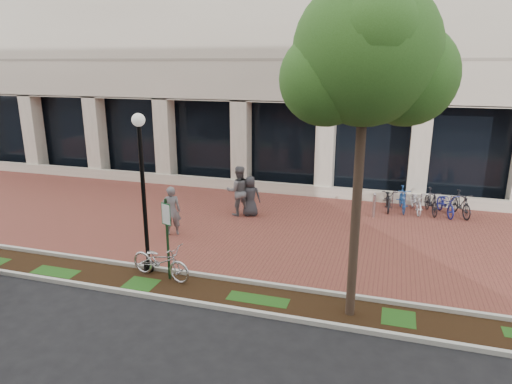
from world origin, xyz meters
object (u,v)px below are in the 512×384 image
(pedestrian_left, at_px, (171,211))
(pedestrian_mid, at_px, (239,191))
(lamppost, at_px, (143,186))
(bollard, at_px, (374,205))
(locked_bicycle, at_px, (161,261))
(pedestrian_right, at_px, (250,196))
(bike_rack_cluster, at_px, (423,201))
(street_tree, at_px, (368,63))
(parking_sign, at_px, (167,229))

(pedestrian_left, distance_m, pedestrian_mid, 3.13)
(lamppost, bearing_deg, pedestrian_left, 103.52)
(lamppost, relative_size, pedestrian_left, 2.60)
(pedestrian_mid, distance_m, bollard, 5.35)
(locked_bicycle, distance_m, pedestrian_left, 3.42)
(pedestrian_left, bearing_deg, lamppost, 77.47)
(pedestrian_right, bearing_deg, locked_bicycle, 70.05)
(locked_bicycle, xyz_separation_m, pedestrian_mid, (0.30, 5.88, 0.48))
(pedestrian_right, distance_m, bollard, 4.87)
(pedestrian_left, bearing_deg, bike_rack_cluster, -175.16)
(pedestrian_right, height_order, bollard, pedestrian_right)
(street_tree, bearing_deg, lamppost, 173.78)
(pedestrian_left, bearing_deg, pedestrian_mid, -145.86)
(pedestrian_right, relative_size, bike_rack_cluster, 0.45)
(pedestrian_left, height_order, pedestrian_right, pedestrian_left)
(locked_bicycle, relative_size, pedestrian_right, 1.22)
(parking_sign, xyz_separation_m, bollard, (5.21, 7.16, -1.00))
(lamppost, height_order, bollard, lamppost)
(parking_sign, relative_size, pedestrian_left, 1.34)
(locked_bicycle, height_order, pedestrian_right, pedestrian_right)
(pedestrian_mid, bearing_deg, bike_rack_cluster, 173.94)
(parking_sign, distance_m, lamppost, 1.38)
(street_tree, xyz_separation_m, pedestrian_left, (-6.61, 3.53, -5.01))
(locked_bicycle, bearing_deg, pedestrian_left, 33.20)
(locked_bicycle, height_order, pedestrian_left, pedestrian_left)
(street_tree, relative_size, pedestrian_right, 4.73)
(pedestrian_left, xyz_separation_m, pedestrian_mid, (1.55, 2.72, 0.12))
(pedestrian_mid, relative_size, pedestrian_right, 1.24)
(street_tree, distance_m, pedestrian_mid, 9.40)
(pedestrian_left, relative_size, bollard, 1.77)
(pedestrian_left, height_order, bollard, pedestrian_left)
(lamppost, bearing_deg, bollard, 48.75)
(parking_sign, bearing_deg, pedestrian_left, 136.14)
(pedestrian_left, xyz_separation_m, bollard, (6.72, 4.00, -0.38))
(bollard, relative_size, bike_rack_cluster, 0.28)
(locked_bicycle, distance_m, pedestrian_right, 5.99)
(bollard, bearing_deg, street_tree, -90.85)
(street_tree, bearing_deg, parking_sign, 175.98)
(parking_sign, distance_m, bollard, 8.92)
(street_tree, bearing_deg, pedestrian_left, 151.92)
(locked_bicycle, xyz_separation_m, pedestrian_left, (-1.26, 3.16, 0.36))
(parking_sign, distance_m, pedestrian_left, 3.57)
(lamppost, height_order, street_tree, street_tree)
(parking_sign, distance_m, pedestrian_right, 6.00)
(parking_sign, height_order, pedestrian_mid, parking_sign)
(lamppost, distance_m, bike_rack_cluster, 11.46)
(parking_sign, xyz_separation_m, pedestrian_left, (-1.51, 3.17, -0.63))
(lamppost, xyz_separation_m, bollard, (6.03, 6.88, -2.08))
(pedestrian_right, bearing_deg, bollard, -177.96)
(street_tree, relative_size, pedestrian_mid, 3.81)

